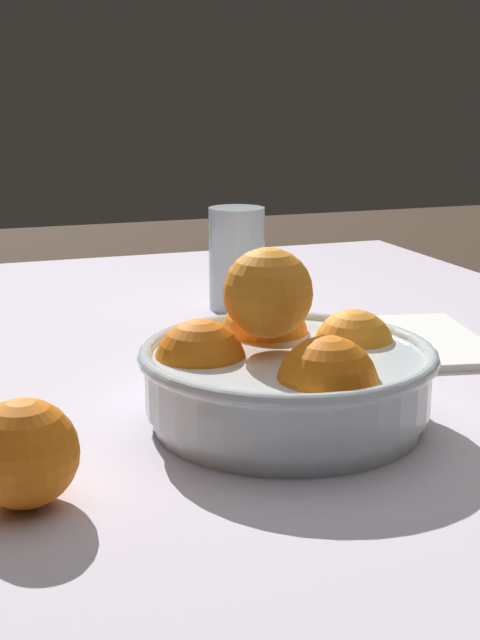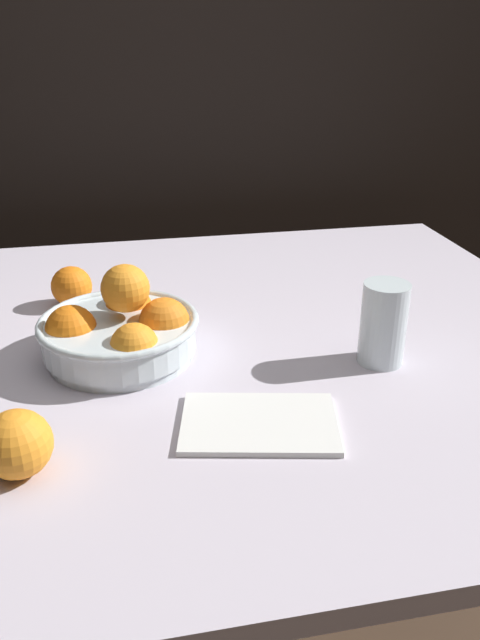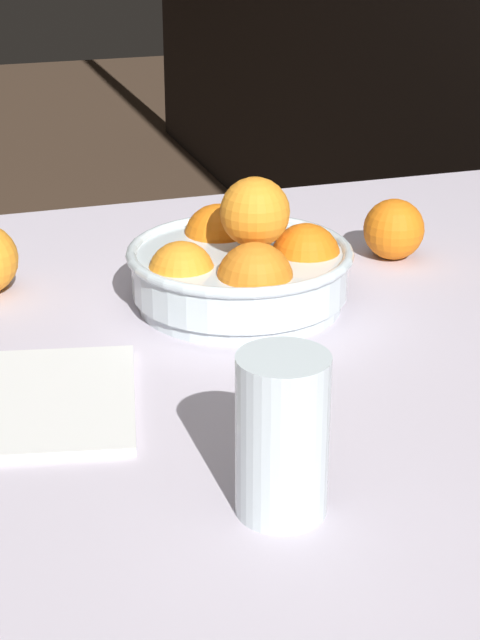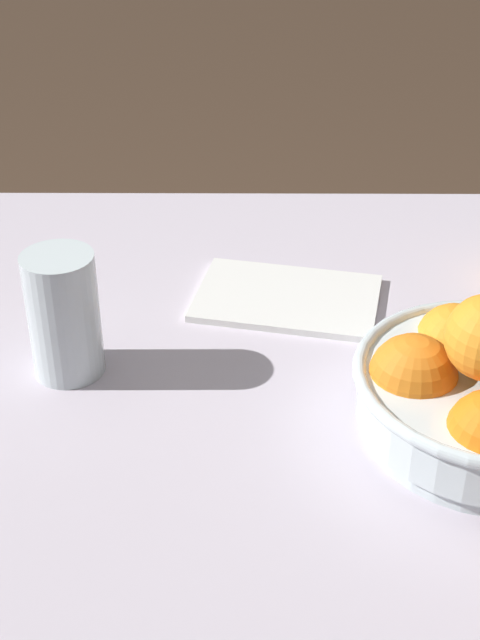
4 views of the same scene
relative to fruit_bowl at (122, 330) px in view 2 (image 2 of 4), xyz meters
name	(u,v)px [view 2 (image 2 of 4)]	position (x,y,z in m)	size (l,w,h in m)	color
ground_plane	(241,638)	(0.20, 0.04, -0.80)	(12.00, 12.00, 0.00)	#4C3828
dining_table	(241,371)	(0.20, 0.04, -0.12)	(1.22, 1.12, 0.75)	silver
fruit_bowl	(122,330)	(0.00, 0.00, 0.00)	(0.25, 0.25, 0.15)	silver
juice_glass	(383,327)	(0.39, -0.09, 0.01)	(0.07, 0.07, 0.13)	#F4A314
orange_loose_near_bowl	(72,286)	(-0.09, 0.22, -0.01)	(0.08, 0.08, 0.08)	orange
orange_loose_front	(17,444)	(-0.13, -0.27, -0.01)	(0.08, 0.08, 0.08)	orange
napkin	(259,423)	(0.17, -0.23, -0.04)	(0.20, 0.14, 0.01)	white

